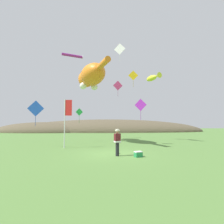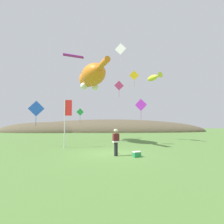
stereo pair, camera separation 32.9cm
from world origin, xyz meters
name	(u,v)px [view 1 (the left image)]	position (x,y,z in m)	size (l,w,h in m)	color
ground_plane	(114,154)	(0.00, 0.00, 0.00)	(120.00, 120.00, 0.00)	#517A38
distant_hill_ridge	(96,132)	(-3.22, 32.58, 0.00)	(52.58, 14.48, 6.30)	brown
festival_attendant	(117,141)	(0.19, -0.76, 0.95)	(0.49, 0.42, 1.77)	black
kite_spool	(117,152)	(0.25, 0.15, 0.10)	(0.17, 0.21, 0.21)	olive
picnic_cooler	(138,154)	(1.51, -1.17, 0.18)	(0.58, 0.49, 0.36)	#268C4C
festival_banner_pole	(66,116)	(-4.07, 3.11, 2.81)	(0.66, 0.08, 4.29)	silver
kite_giant_cat	(91,76)	(-2.28, 7.25, 7.52)	(4.00, 8.46, 2.68)	orange
kite_fish_windsock	(153,78)	(5.10, 8.18, 7.68)	(1.52, 2.58, 0.77)	yellow
kite_tube_streamer	(73,56)	(-5.12, 10.88, 11.33)	(2.76, 1.48, 0.44)	#8C268C
kite_diamond_green	(79,112)	(-3.77, 8.49, 3.48)	(0.81, 0.45, 1.81)	green
kite_diamond_blue	(36,109)	(-6.93, 3.50, 3.48)	(1.44, 0.21, 2.35)	blue
kite_diamond_gold	(133,76)	(2.97, 9.77, 8.36)	(1.29, 0.04, 2.19)	yellow
kite_diamond_pink	(118,86)	(1.14, 12.40, 7.58)	(1.41, 0.25, 2.32)	#E53F8C
kite_diamond_violet	(141,105)	(2.97, 5.19, 4.02)	(1.13, 0.60, 2.17)	purple
kite_diamond_white	(120,49)	(1.14, 8.85, 11.45)	(1.39, 0.49, 2.36)	white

